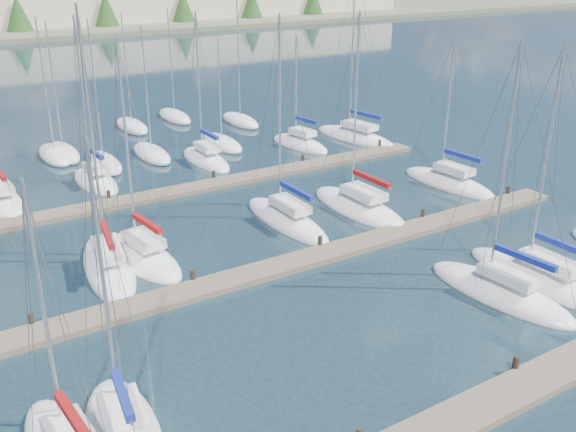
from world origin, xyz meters
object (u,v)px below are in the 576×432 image
sailboat_o (96,181)px  sailboat_l (359,207)px  sailboat_r (355,137)px  sailboat_p (206,159)px  sailboat_f (540,279)px  sailboat_k (286,220)px  sailboat_j (143,256)px  sailboat_i (109,266)px  sailboat_m (449,183)px  sailboat_q (300,144)px  sailboat_e (500,292)px  sailboat_n (1,201)px

sailboat_o → sailboat_l: bearing=-49.9°
sailboat_r → sailboat_p: size_ratio=1.23×
sailboat_r → sailboat_f: size_ratio=1.21×
sailboat_o → sailboat_f: size_ratio=1.00×
sailboat_o → sailboat_k: (8.13, -13.84, -0.01)m
sailboat_o → sailboat_r: bearing=-3.5°
sailboat_j → sailboat_i: (-1.98, -0.17, 0.01)m
sailboat_j → sailboat_m: bearing=-7.0°
sailboat_j → sailboat_q: size_ratio=1.25×
sailboat_o → sailboat_p: (9.29, 0.58, -0.01)m
sailboat_e → sailboat_k: size_ratio=0.98×
sailboat_e → sailboat_n: bearing=118.8°
sailboat_l → sailboat_i: (-16.90, 0.34, 0.02)m
sailboat_j → sailboat_e: 19.29m
sailboat_p → sailboat_j: bearing=-126.1°
sailboat_j → sailboat_o: size_ratio=1.01×
sailboat_o → sailboat_p: bearing=1.1°
sailboat_o → sailboat_k: bearing=-62.0°
sailboat_j → sailboat_i: bearing=178.2°
sailboat_l → sailboat_k: bearing=171.1°
sailboat_f → sailboat_n: bearing=127.5°
sailboat_q → sailboat_n: 25.11m
sailboat_f → sailboat_l: (-1.75, 13.11, -0.00)m
sailboat_e → sailboat_p: (-3.00, 28.10, 0.00)m
sailboat_m → sailboat_i: bearing=175.4°
sailboat_q → sailboat_p: size_ratio=0.82×
sailboat_j → sailboat_e: bearing=-51.0°
sailboat_n → sailboat_m: (28.81, -13.52, -0.02)m
sailboat_q → sailboat_o: (-18.36, -0.32, 0.02)m
sailboat_e → sailboat_q: 28.50m
sailboat_r → sailboat_m: sailboat_r is taller
sailboat_r → sailboat_m: size_ratio=1.34×
sailboat_m → sailboat_r: bearing=77.4°
sailboat_p → sailboat_k: bearing=-94.2°
sailboat_e → sailboat_i: size_ratio=0.91×
sailboat_r → sailboat_n: sailboat_r is taller
sailboat_k → sailboat_n: bearing=138.3°
sailboat_f → sailboat_m: size_ratio=1.11×
sailboat_e → sailboat_m: sailboat_e is taller
sailboat_f → sailboat_m: (6.94, 13.50, -0.00)m
sailboat_f → sailboat_p: (-5.86, 28.25, 0.01)m
sailboat_n → sailboat_p: size_ratio=1.20×
sailboat_j → sailboat_l: sailboat_l is taller
sailboat_f → sailboat_i: sailboat_i is taller
sailboat_k → sailboat_p: 14.46m
sailboat_e → sailboat_r: bearing=60.2°
sailboat_n → sailboat_o: bearing=2.6°
sailboat_f → sailboat_i: 23.00m
sailboat_q → sailboat_f: size_ratio=0.80×
sailboat_l → sailboat_n: size_ratio=0.90×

